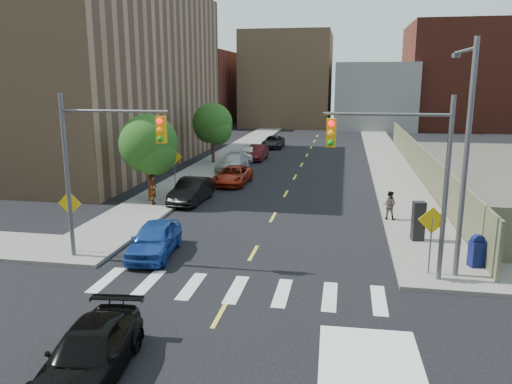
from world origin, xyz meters
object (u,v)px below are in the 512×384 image
at_px(parked_car_red, 233,175).
at_px(parked_car_white, 247,153).
at_px(parked_car_blue, 155,239).
at_px(pedestrian_east, 389,205).
at_px(parked_car_silver, 233,163).
at_px(black_sedan, 89,354).
at_px(parked_car_black, 192,191).
at_px(parked_car_maroon, 257,153).
at_px(parked_car_grey, 273,142).
at_px(pedestrian_west, 153,190).
at_px(payphone, 418,221).
at_px(mailbox, 477,251).

distance_m(parked_car_red, parked_car_white, 11.06).
xyz_separation_m(parked_car_blue, pedestrian_east, (10.50, 7.25, 0.19)).
distance_m(parked_car_silver, black_sedan, 29.77).
relative_size(parked_car_blue, pedestrian_east, 2.77).
xyz_separation_m(parked_car_white, pedestrian_east, (11.60, -19.19, 0.21)).
bearing_deg(parked_car_black, parked_car_red, 81.11).
height_order(parked_car_maroon, black_sedan, parked_car_maroon).
height_order(parked_car_grey, pedestrian_east, pedestrian_east).
xyz_separation_m(black_sedan, pedestrian_west, (-5.06, 17.15, 0.39)).
height_order(parked_car_silver, parked_car_maroon, parked_car_silver).
relative_size(parked_car_black, black_sedan, 1.00).
relative_size(parked_car_white, payphone, 2.27).
bearing_deg(parked_car_white, parked_car_black, -89.99).
xyz_separation_m(parked_car_silver, pedestrian_west, (-2.07, -12.47, 0.31)).
height_order(parked_car_white, pedestrian_west, pedestrian_west).
bearing_deg(parked_car_silver, parked_car_maroon, 83.74).
bearing_deg(parked_car_grey, parked_car_blue, -90.55).
bearing_deg(parked_car_red, parked_car_grey, 91.53).
distance_m(parked_car_white, parked_car_grey, 9.57).
relative_size(parked_car_black, parked_car_red, 0.96).
distance_m(mailbox, pedestrian_west, 18.26).
bearing_deg(parked_car_red, payphone, -43.88).
height_order(parked_car_maroon, pedestrian_east, pedestrian_east).
bearing_deg(parked_car_black, black_sedan, -77.01).
relative_size(parked_car_silver, pedestrian_west, 2.82).
distance_m(parked_car_maroon, mailbox, 29.70).
distance_m(parked_car_blue, mailbox, 13.42).
xyz_separation_m(parked_car_blue, parked_car_black, (-1.30, 9.54, 0.02)).
height_order(mailbox, payphone, payphone).
xyz_separation_m(parked_car_maroon, mailbox, (13.63, -26.38, 0.09)).
height_order(parked_car_red, parked_car_grey, parked_car_grey).
distance_m(parked_car_white, pedestrian_west, 18.47).
relative_size(parked_car_white, pedestrian_east, 2.72).
height_order(parked_car_grey, black_sedan, parked_car_grey).
height_order(parked_car_red, black_sedan, black_sedan).
bearing_deg(parked_car_grey, parked_car_black, -93.37).
xyz_separation_m(payphone, pedestrian_west, (-14.79, 4.36, -0.02)).
relative_size(parked_car_red, pedestrian_east, 3.08).
distance_m(mailbox, payphone, 3.63).
xyz_separation_m(parked_car_red, black_sedan, (1.79, -24.48, 0.00)).
height_order(parked_car_blue, parked_car_white, parked_car_blue).
bearing_deg(parked_car_maroon, parked_car_red, -87.26).
distance_m(parked_car_red, parked_car_silver, 5.27).
relative_size(parked_car_blue, parked_car_maroon, 1.00).
distance_m(parked_car_silver, mailbox, 24.70).
relative_size(parked_car_silver, payphone, 2.76).
bearing_deg(payphone, parked_car_grey, 100.36).
xyz_separation_m(parked_car_black, pedestrian_east, (11.80, -2.29, 0.17)).
bearing_deg(parked_car_grey, pedestrian_west, -97.24).
xyz_separation_m(parked_car_red, pedestrian_west, (-3.26, -7.33, 0.39)).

